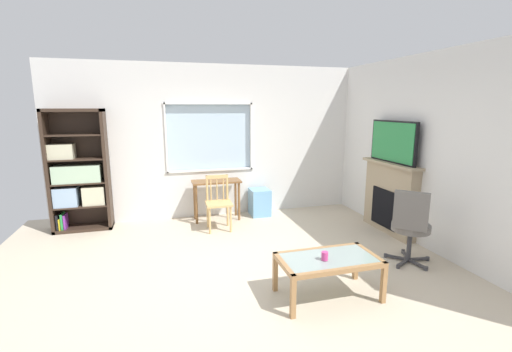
{
  "coord_description": "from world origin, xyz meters",
  "views": [
    {
      "loc": [
        -0.9,
        -4.0,
        2.02
      ],
      "look_at": [
        0.36,
        0.51,
        1.08
      ],
      "focal_mm": 24.43,
      "sensor_mm": 36.0,
      "label": 1
    }
  ],
  "objects_px": {
    "desk_under_window": "(216,188)",
    "office_chair": "(411,224)",
    "fireplace": "(390,197)",
    "plastic_drawer_unit": "(260,202)",
    "tv": "(393,142)",
    "bookshelf": "(78,176)",
    "sippy_cup": "(325,256)",
    "wooden_chair": "(218,202)",
    "coffee_table": "(328,263)"
  },
  "relations": [
    {
      "from": "bookshelf",
      "to": "coffee_table",
      "type": "xyz_separation_m",
      "value": [
        2.97,
        -3.04,
        -0.53
      ]
    },
    {
      "from": "wooden_chair",
      "to": "bookshelf",
      "type": "bearing_deg",
      "value": 164.15
    },
    {
      "from": "bookshelf",
      "to": "coffee_table",
      "type": "bearing_deg",
      "value": -45.62
    },
    {
      "from": "bookshelf",
      "to": "coffee_table",
      "type": "relative_size",
      "value": 1.88
    },
    {
      "from": "wooden_chair",
      "to": "tv",
      "type": "height_order",
      "value": "tv"
    },
    {
      "from": "fireplace",
      "to": "office_chair",
      "type": "height_order",
      "value": "fireplace"
    },
    {
      "from": "plastic_drawer_unit",
      "to": "office_chair",
      "type": "relative_size",
      "value": 0.5
    },
    {
      "from": "bookshelf",
      "to": "wooden_chair",
      "type": "xyz_separation_m",
      "value": [
        2.2,
        -0.63,
        -0.45
      ]
    },
    {
      "from": "office_chair",
      "to": "desk_under_window",
      "type": "bearing_deg",
      "value": 129.81
    },
    {
      "from": "office_chair",
      "to": "coffee_table",
      "type": "bearing_deg",
      "value": -162.67
    },
    {
      "from": "sippy_cup",
      "to": "plastic_drawer_unit",
      "type": "bearing_deg",
      "value": 86.65
    },
    {
      "from": "tv",
      "to": "sippy_cup",
      "type": "bearing_deg",
      "value": -140.48
    },
    {
      "from": "tv",
      "to": "office_chair",
      "type": "bearing_deg",
      "value": -113.84
    },
    {
      "from": "plastic_drawer_unit",
      "to": "office_chair",
      "type": "height_order",
      "value": "office_chair"
    },
    {
      "from": "wooden_chair",
      "to": "coffee_table",
      "type": "height_order",
      "value": "wooden_chair"
    },
    {
      "from": "desk_under_window",
      "to": "wooden_chair",
      "type": "relative_size",
      "value": 0.95
    },
    {
      "from": "desk_under_window",
      "to": "fireplace",
      "type": "bearing_deg",
      "value": -27.91
    },
    {
      "from": "sippy_cup",
      "to": "fireplace",
      "type": "bearing_deg",
      "value": 39.26
    },
    {
      "from": "bookshelf",
      "to": "plastic_drawer_unit",
      "type": "bearing_deg",
      "value": -1.14
    },
    {
      "from": "tv",
      "to": "wooden_chair",
      "type": "bearing_deg",
      "value": 161.88
    },
    {
      "from": "office_chair",
      "to": "bookshelf",
      "type": "bearing_deg",
      "value": 148.98
    },
    {
      "from": "desk_under_window",
      "to": "office_chair",
      "type": "bearing_deg",
      "value": -50.19
    },
    {
      "from": "wooden_chair",
      "to": "office_chair",
      "type": "bearing_deg",
      "value": -42.88
    },
    {
      "from": "bookshelf",
      "to": "sippy_cup",
      "type": "relative_size",
      "value": 22.07
    },
    {
      "from": "tv",
      "to": "office_chair",
      "type": "relative_size",
      "value": 1.05
    },
    {
      "from": "bookshelf",
      "to": "tv",
      "type": "distance_m",
      "value": 5.09
    },
    {
      "from": "wooden_chair",
      "to": "office_chair",
      "type": "xyz_separation_m",
      "value": [
        2.14,
        -1.98,
        0.09
      ]
    },
    {
      "from": "desk_under_window",
      "to": "office_chair",
      "type": "distance_m",
      "value": 3.25
    },
    {
      "from": "fireplace",
      "to": "wooden_chair",
      "type": "bearing_deg",
      "value": 162.0
    },
    {
      "from": "wooden_chair",
      "to": "fireplace",
      "type": "distance_m",
      "value": 2.79
    },
    {
      "from": "tv",
      "to": "sippy_cup",
      "type": "distance_m",
      "value": 2.69
    },
    {
      "from": "desk_under_window",
      "to": "fireplace",
      "type": "distance_m",
      "value": 2.94
    },
    {
      "from": "tv",
      "to": "coffee_table",
      "type": "distance_m",
      "value": 2.66
    },
    {
      "from": "bookshelf",
      "to": "fireplace",
      "type": "bearing_deg",
      "value": -17.03
    },
    {
      "from": "bookshelf",
      "to": "plastic_drawer_unit",
      "type": "relative_size",
      "value": 3.99
    },
    {
      "from": "plastic_drawer_unit",
      "to": "tv",
      "type": "bearing_deg",
      "value": -39.05
    },
    {
      "from": "wooden_chair",
      "to": "coffee_table",
      "type": "xyz_separation_m",
      "value": [
        0.77,
        -2.41,
        -0.08
      ]
    },
    {
      "from": "wooden_chair",
      "to": "tv",
      "type": "distance_m",
      "value": 2.95
    },
    {
      "from": "bookshelf",
      "to": "wooden_chair",
      "type": "height_order",
      "value": "bookshelf"
    },
    {
      "from": "bookshelf",
      "to": "sippy_cup",
      "type": "height_order",
      "value": "bookshelf"
    },
    {
      "from": "sippy_cup",
      "to": "coffee_table",
      "type": "bearing_deg",
      "value": 33.23
    },
    {
      "from": "fireplace",
      "to": "tv",
      "type": "relative_size",
      "value": 1.17
    },
    {
      "from": "desk_under_window",
      "to": "tv",
      "type": "relative_size",
      "value": 0.82
    },
    {
      "from": "fireplace",
      "to": "coffee_table",
      "type": "relative_size",
      "value": 1.16
    },
    {
      "from": "office_chair",
      "to": "plastic_drawer_unit",
      "type": "bearing_deg",
      "value": 116.33
    },
    {
      "from": "plastic_drawer_unit",
      "to": "tv",
      "type": "xyz_separation_m",
      "value": [
        1.76,
        -1.43,
        1.23
      ]
    },
    {
      "from": "bookshelf",
      "to": "tv",
      "type": "relative_size",
      "value": 1.9
    },
    {
      "from": "desk_under_window",
      "to": "coffee_table",
      "type": "distance_m",
      "value": 3.02
    },
    {
      "from": "wooden_chair",
      "to": "desk_under_window",
      "type": "bearing_deg",
      "value": 83.99
    },
    {
      "from": "bookshelf",
      "to": "office_chair",
      "type": "xyz_separation_m",
      "value": [
        4.34,
        -2.61,
        -0.36
      ]
    }
  ]
}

